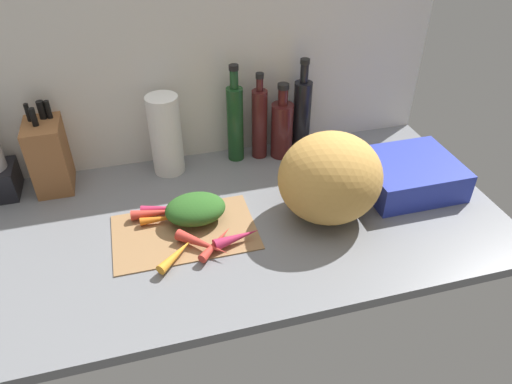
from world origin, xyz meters
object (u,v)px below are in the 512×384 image
at_px(carrot_2, 237,238).
at_px(carrot_3, 160,212).
at_px(carrot_4, 166,209).
at_px(bottle_2, 282,128).
at_px(carrot_0, 216,243).
at_px(dish_rack, 408,174).
at_px(bottle_0, 235,121).
at_px(cutting_board, 185,231).
at_px(carrot_1, 203,244).
at_px(winter_squash, 330,178).
at_px(carrot_6, 164,218).
at_px(paper_towel_roll, 166,135).
at_px(knife_block, 49,154).
at_px(bottle_1, 259,122).
at_px(carrot_5, 177,254).
at_px(bottle_3, 302,115).

relative_size(carrot_2, carrot_3, 0.81).
distance_m(carrot_4, bottle_2, 0.49).
bearing_deg(carrot_2, carrot_0, -178.08).
bearing_deg(dish_rack, carrot_0, -168.84).
distance_m(bottle_0, dish_rack, 0.58).
bearing_deg(cutting_board, carrot_1, -66.65).
xyz_separation_m(carrot_3, carrot_4, (0.02, 0.01, -0.00)).
relative_size(carrot_2, winter_squash, 0.45).
relative_size(carrot_6, winter_squash, 0.45).
bearing_deg(dish_rack, bottle_0, 147.19).
bearing_deg(paper_towel_roll, bottle_0, 4.25).
height_order(carrot_4, paper_towel_roll, paper_towel_roll).
xyz_separation_m(carrot_0, carrot_1, (-0.04, 0.00, 0.00)).
bearing_deg(carrot_4, winter_squash, -15.18).
height_order(carrot_6, knife_block, knife_block).
relative_size(knife_block, dish_rack, 0.95).
relative_size(carrot_1, carrot_2, 1.20).
bearing_deg(knife_block, cutting_board, -43.99).
bearing_deg(winter_squash, carrot_6, 170.06).
bearing_deg(bottle_1, dish_rack, -37.38).
relative_size(bottle_1, dish_rack, 1.03).
bearing_deg(carrot_1, bottle_0, 65.86).
distance_m(cutting_board, winter_squash, 0.43).
height_order(paper_towel_roll, bottle_1, bottle_1).
bearing_deg(bottle_0, carrot_4, -136.91).
relative_size(cutting_board, carrot_0, 2.80).
distance_m(carrot_3, bottle_1, 0.47).
relative_size(carrot_4, carrot_5, 1.05).
distance_m(cutting_board, carrot_0, 0.12).
height_order(bottle_0, bottle_1, bottle_0).
bearing_deg(knife_block, bottle_2, -1.50).
bearing_deg(carrot_3, carrot_4, 36.45).
distance_m(carrot_3, knife_block, 0.41).
distance_m(winter_squash, bottle_1, 0.38).
relative_size(carrot_1, carrot_3, 0.97).
bearing_deg(bottle_3, bottle_1, 178.68).
height_order(carrot_2, paper_towel_roll, paper_towel_roll).
bearing_deg(carrot_0, bottle_0, 70.04).
bearing_deg(dish_rack, carrot_1, -169.58).
distance_m(carrot_6, paper_towel_roll, 0.30).
xyz_separation_m(bottle_2, bottle_3, (0.07, 0.01, 0.03)).
bearing_deg(winter_squash, dish_rack, 12.41).
bearing_deg(carrot_1, knife_block, 132.46).
distance_m(carrot_1, bottle_0, 0.49).
bearing_deg(paper_towel_roll, carrot_1, -84.93).
bearing_deg(carrot_1, carrot_4, 112.47).
bearing_deg(bottle_0, bottle_2, -8.25).
height_order(carrot_6, bottle_1, bottle_1).
distance_m(carrot_4, paper_towel_roll, 0.26).
bearing_deg(bottle_0, bottle_3, -2.19).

